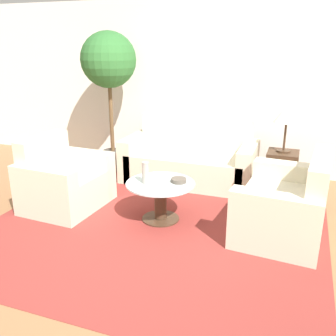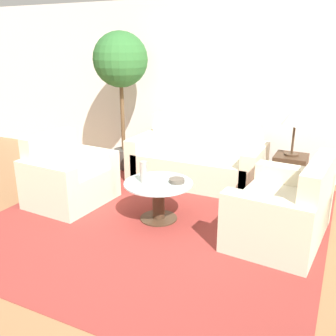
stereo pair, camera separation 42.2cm
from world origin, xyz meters
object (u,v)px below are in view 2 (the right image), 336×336
Objects in this scene: sofa_main at (198,162)px; table_lamp at (296,117)px; coffee_table at (158,196)px; bowl at (177,181)px; armchair at (67,180)px; loveseat at (287,213)px; potted_plant at (121,66)px; vase at (144,172)px.

table_lamp reaches higher than sofa_main.
sofa_main reaches higher than coffee_table.
bowl reaches higher than coffee_table.
table_lamp is (2.52, 1.43, 0.77)m from armchair.
loveseat is 1.68× the size of coffee_table.
armchair is at bearing -175.04° from bowl.
sofa_main is 1.86m from potted_plant.
coffee_table is at bearing -87.39° from sofa_main.
vase is at bearing -155.47° from coffee_table.
armchair is 2.99m from table_lamp.
loveseat reaches higher than armchair.
coffee_table is 0.37× the size of potted_plant.
table_lamp reaches higher than bowl.
table_lamp is at bearing 46.52° from vase.
sofa_main is 1.85× the size of armchair.
bowl is (0.34, 0.16, -0.10)m from vase.
coffee_table is (-1.39, -0.17, 0.00)m from loveseat.
table_lamp is at bearing -1.23° from potted_plant.
potted_plant is 12.00× the size of bowl.
armchair is at bearing -130.23° from sofa_main.
table_lamp is 2.61× the size of vase.
table_lamp is 1.77m from bowl.
coffee_table is (1.29, 0.04, -0.00)m from armchair.
sofa_main is 0.89× the size of potted_plant.
table_lamp is at bearing 51.19° from bowl.
loveseat is 3.32m from potted_plant.
vase is at bearing -93.34° from sofa_main.
loveseat is 5.31× the size of vase.
sofa_main is 1.51m from table_lamp.
table_lamp is 0.30× the size of potted_plant.
loveseat is 1.59m from vase.
sofa_main reaches higher than armchair.
potted_plant reaches higher than table_lamp.
coffee_table is at bearing -84.99° from armchair.
loveseat is 7.40× the size of bowl.
bowl is (1.47, 0.13, 0.18)m from armchair.
armchair is 0.78× the size of loveseat.
table_lamp reaches higher than armchair.
potted_plant is 8.61× the size of vase.
sofa_main is at bearing 100.78° from bowl.
potted_plant is 2.20m from vase.
coffee_table is 2.39m from potted_plant.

